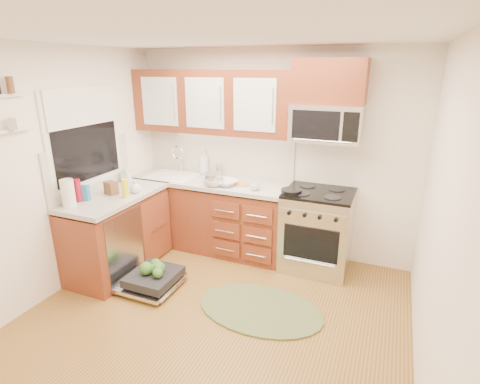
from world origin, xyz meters
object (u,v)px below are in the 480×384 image
at_px(cutting_board, 239,184).
at_px(bowl_b, 214,182).
at_px(cup, 255,186).
at_px(bowl_a, 226,183).
at_px(dishwasher, 151,279).
at_px(microwave, 326,123).
at_px(upper_cabinets, 211,102).
at_px(sink, 173,185).
at_px(stock_pot, 212,179).
at_px(paper_towel_roll, 68,193).
at_px(range, 317,230).
at_px(skillet, 291,191).
at_px(rug, 260,309).

relative_size(cutting_board, bowl_b, 0.94).
xyz_separation_m(bowl_b, cup, (0.51, 0.02, 0.01)).
distance_m(bowl_a, cup, 0.39).
height_order(dishwasher, bowl_a, bowl_a).
distance_m(microwave, cup, 1.06).
distance_m(upper_cabinets, cup, 1.17).
relative_size(microwave, sink, 1.23).
height_order(upper_cabinets, stock_pot, upper_cabinets).
relative_size(cutting_board, paper_towel_roll, 0.87).
height_order(range, microwave, microwave).
distance_m(upper_cabinets, cutting_board, 1.05).
distance_m(microwave, bowl_a, 1.35).
distance_m(dishwasher, paper_towel_roll, 1.24).
bearing_deg(upper_cabinets, bowl_a, -41.48).
bearing_deg(bowl_a, dishwasher, -113.29).
bearing_deg(microwave, upper_cabinets, 178.98).
bearing_deg(cup, range, 12.24).
relative_size(stock_pot, bowl_b, 0.86).
relative_size(microwave, stock_pot, 3.39).
height_order(range, skillet, skillet).
bearing_deg(sink, rug, -32.75).
xyz_separation_m(rug, paper_towel_roll, (-1.96, -0.33, 1.06)).
relative_size(rug, cup, 10.38).
height_order(upper_cabinets, cutting_board, upper_cabinets).
bearing_deg(upper_cabinets, stock_pot, -65.09).
relative_size(upper_cabinets, sink, 3.31).
bearing_deg(range, cutting_board, -178.56).
relative_size(dishwasher, cutting_board, 2.83).
relative_size(bowl_a, cup, 2.27).
bearing_deg(skillet, bowl_a, 176.47).
xyz_separation_m(bowl_a, bowl_b, (-0.13, -0.06, 0.01)).
height_order(cutting_board, cup, cup).
relative_size(microwave, cutting_board, 3.07).
relative_size(range, bowl_b, 3.63).
height_order(sink, cup, cup).
distance_m(stock_pot, paper_towel_roll, 1.60).
distance_m(stock_pot, cup, 0.56).
bearing_deg(bowl_b, skillet, 0.54).
relative_size(paper_towel_roll, cup, 2.36).
bearing_deg(stock_pot, skillet, -2.08).
height_order(sink, dishwasher, sink).
relative_size(sink, skillet, 2.68).
height_order(dishwasher, paper_towel_roll, paper_towel_roll).
distance_m(dishwasher, cutting_board, 1.50).
xyz_separation_m(microwave, paper_towel_roll, (-2.28, -1.50, -0.63)).
height_order(upper_cabinets, bowl_a, upper_cabinets).
height_order(sink, bowl_a, bowl_a).
bearing_deg(bowl_b, cup, 2.70).
relative_size(skillet, stock_pot, 1.03).
distance_m(stock_pot, bowl_b, 0.07).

